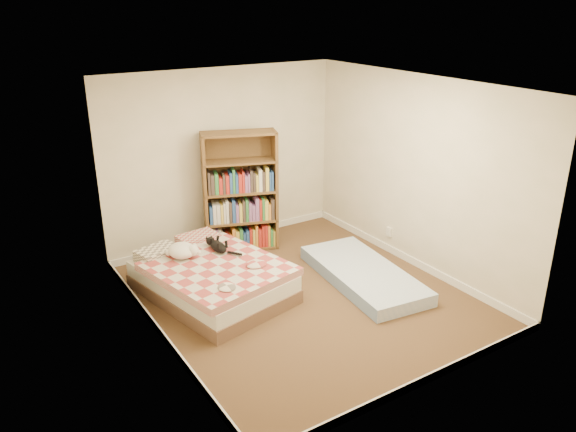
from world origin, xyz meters
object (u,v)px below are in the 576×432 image
bed (211,277)px  bookshelf (240,208)px  floor_mattress (363,274)px  black_cat (217,246)px  white_dog (183,250)px

bed → bookshelf: size_ratio=1.21×
floor_mattress → black_cat: black_cat is taller
black_cat → white_dog: (-0.44, 0.03, 0.03)m
floor_mattress → bed: bearing=164.4°
bed → bookshelf: bookshelf is taller
black_cat → white_dog: white_dog is taller
black_cat → white_dog: 0.44m
bed → black_cat: size_ratio=3.53×
black_cat → bookshelf: bearing=41.6°
floor_mattress → white_dog: white_dog is taller
floor_mattress → black_cat: bearing=155.1°
bookshelf → black_cat: size_ratio=2.91×
bed → floor_mattress: bearing=-34.6°
bed → white_dog: 0.46m
bookshelf → bed: bearing=-113.4°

